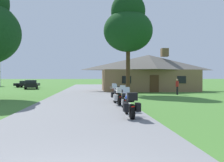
{
  "coord_description": "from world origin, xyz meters",
  "views": [
    {
      "loc": [
        0.53,
        -3.51,
        1.82
      ],
      "look_at": [
        2.4,
        18.19,
        1.5
      ],
      "focal_mm": 39.6,
      "sensor_mm": 36.0,
      "label": 1
    }
  ],
  "objects_px": {
    "motorcycle_black_third_in_row": "(118,96)",
    "motorcycle_red_farthest_in_row": "(115,94)",
    "motorcycle_yellow_second_in_row": "(124,99)",
    "bystander_red_shirt_near_lodge": "(177,86)",
    "motorcycle_blue_nearest_to_camera": "(130,105)",
    "tree_by_lodge_front": "(128,25)",
    "parked_black_suv_far_left": "(31,84)",
    "parked_black_sedan_far_left": "(27,84)"
  },
  "relations": [
    {
      "from": "motorcycle_black_third_in_row",
      "to": "motorcycle_red_farthest_in_row",
      "type": "distance_m",
      "value": 2.3
    },
    {
      "from": "tree_by_lodge_front",
      "to": "parked_black_suv_far_left",
      "type": "relative_size",
      "value": 2.25
    },
    {
      "from": "motorcycle_black_third_in_row",
      "to": "motorcycle_red_farthest_in_row",
      "type": "bearing_deg",
      "value": 82.1
    },
    {
      "from": "parked_black_suv_far_left",
      "to": "tree_by_lodge_front",
      "type": "bearing_deg",
      "value": -55.07
    },
    {
      "from": "parked_black_sedan_far_left",
      "to": "motorcycle_blue_nearest_to_camera",
      "type": "bearing_deg",
      "value": -154.61
    },
    {
      "from": "bystander_red_shirt_near_lodge",
      "to": "parked_black_suv_far_left",
      "type": "xyz_separation_m",
      "value": [
        -18.34,
        14.4,
        -0.15
      ]
    },
    {
      "from": "tree_by_lodge_front",
      "to": "motorcycle_red_farthest_in_row",
      "type": "bearing_deg",
      "value": -104.72
    },
    {
      "from": "motorcycle_yellow_second_in_row",
      "to": "motorcycle_red_farthest_in_row",
      "type": "distance_m",
      "value": 4.66
    },
    {
      "from": "motorcycle_yellow_second_in_row",
      "to": "bystander_red_shirt_near_lodge",
      "type": "relative_size",
      "value": 1.25
    },
    {
      "from": "bystander_red_shirt_near_lodge",
      "to": "motorcycle_blue_nearest_to_camera",
      "type": "bearing_deg",
      "value": -170.25
    },
    {
      "from": "motorcycle_red_farthest_in_row",
      "to": "parked_black_suv_far_left",
      "type": "relative_size",
      "value": 0.43
    },
    {
      "from": "motorcycle_blue_nearest_to_camera",
      "to": "parked_black_sedan_far_left",
      "type": "relative_size",
      "value": 0.48
    },
    {
      "from": "motorcycle_yellow_second_in_row",
      "to": "motorcycle_red_farthest_in_row",
      "type": "relative_size",
      "value": 1.0
    },
    {
      "from": "bystander_red_shirt_near_lodge",
      "to": "parked_black_suv_far_left",
      "type": "relative_size",
      "value": 0.34
    },
    {
      "from": "bystander_red_shirt_near_lodge",
      "to": "motorcycle_yellow_second_in_row",
      "type": "bearing_deg",
      "value": -174.96
    },
    {
      "from": "tree_by_lodge_front",
      "to": "parked_black_sedan_far_left",
      "type": "height_order",
      "value": "tree_by_lodge_front"
    },
    {
      "from": "motorcycle_blue_nearest_to_camera",
      "to": "motorcycle_yellow_second_in_row",
      "type": "bearing_deg",
      "value": 86.57
    },
    {
      "from": "motorcycle_red_farthest_in_row",
      "to": "parked_black_sedan_far_left",
      "type": "bearing_deg",
      "value": 115.39
    },
    {
      "from": "motorcycle_red_farthest_in_row",
      "to": "parked_black_suv_far_left",
      "type": "height_order",
      "value": "parked_black_suv_far_left"
    },
    {
      "from": "motorcycle_blue_nearest_to_camera",
      "to": "bystander_red_shirt_near_lodge",
      "type": "xyz_separation_m",
      "value": [
        7.31,
        14.45,
        0.32
      ]
    },
    {
      "from": "motorcycle_black_third_in_row",
      "to": "parked_black_suv_far_left",
      "type": "bearing_deg",
      "value": 108.76
    },
    {
      "from": "motorcycle_yellow_second_in_row",
      "to": "tree_by_lodge_front",
      "type": "xyz_separation_m",
      "value": [
        2.19,
        13.09,
        6.83
      ]
    },
    {
      "from": "motorcycle_black_third_in_row",
      "to": "tree_by_lodge_front",
      "type": "bearing_deg",
      "value": 71.78
    },
    {
      "from": "motorcycle_yellow_second_in_row",
      "to": "tree_by_lodge_front",
      "type": "relative_size",
      "value": 0.19
    },
    {
      "from": "motorcycle_yellow_second_in_row",
      "to": "bystander_red_shirt_near_lodge",
      "type": "distance_m",
      "value": 13.74
    },
    {
      "from": "motorcycle_blue_nearest_to_camera",
      "to": "bystander_red_shirt_near_lodge",
      "type": "distance_m",
      "value": 16.2
    },
    {
      "from": "bystander_red_shirt_near_lodge",
      "to": "parked_black_sedan_far_left",
      "type": "xyz_separation_m",
      "value": [
        -20.46,
        20.13,
        -0.29
      ]
    },
    {
      "from": "tree_by_lodge_front",
      "to": "parked_black_sedan_far_left",
      "type": "distance_m",
      "value": 25.23
    },
    {
      "from": "motorcycle_blue_nearest_to_camera",
      "to": "motorcycle_red_farthest_in_row",
      "type": "bearing_deg",
      "value": 88.4
    },
    {
      "from": "motorcycle_yellow_second_in_row",
      "to": "parked_black_sedan_far_left",
      "type": "height_order",
      "value": "motorcycle_yellow_second_in_row"
    },
    {
      "from": "motorcycle_yellow_second_in_row",
      "to": "bystander_red_shirt_near_lodge",
      "type": "xyz_separation_m",
      "value": [
        7.19,
        11.71,
        0.31
      ]
    },
    {
      "from": "motorcycle_blue_nearest_to_camera",
      "to": "motorcycle_yellow_second_in_row",
      "type": "height_order",
      "value": "same"
    },
    {
      "from": "motorcycle_red_farthest_in_row",
      "to": "bystander_red_shirt_near_lodge",
      "type": "bearing_deg",
      "value": 43.72
    },
    {
      "from": "motorcycle_blue_nearest_to_camera",
      "to": "motorcycle_red_farthest_in_row",
      "type": "height_order",
      "value": "same"
    },
    {
      "from": "motorcycle_black_third_in_row",
      "to": "parked_black_sedan_far_left",
      "type": "xyz_separation_m",
      "value": [
        -13.17,
        29.47,
        0.03
      ]
    },
    {
      "from": "motorcycle_black_third_in_row",
      "to": "tree_by_lodge_front",
      "type": "relative_size",
      "value": 0.19
    },
    {
      "from": "motorcycle_blue_nearest_to_camera",
      "to": "parked_black_sedan_far_left",
      "type": "bearing_deg",
      "value": 109.95
    },
    {
      "from": "tree_by_lodge_front",
      "to": "bystander_red_shirt_near_lodge",
      "type": "bearing_deg",
      "value": -15.48
    },
    {
      "from": "tree_by_lodge_front",
      "to": "parked_black_suv_far_left",
      "type": "height_order",
      "value": "tree_by_lodge_front"
    },
    {
      "from": "motorcycle_blue_nearest_to_camera",
      "to": "motorcycle_black_third_in_row",
      "type": "distance_m",
      "value": 5.11
    },
    {
      "from": "motorcycle_red_farthest_in_row",
      "to": "bystander_red_shirt_near_lodge",
      "type": "relative_size",
      "value": 1.25
    },
    {
      "from": "motorcycle_blue_nearest_to_camera",
      "to": "tree_by_lodge_front",
      "type": "bearing_deg",
      "value": 80.83
    }
  ]
}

